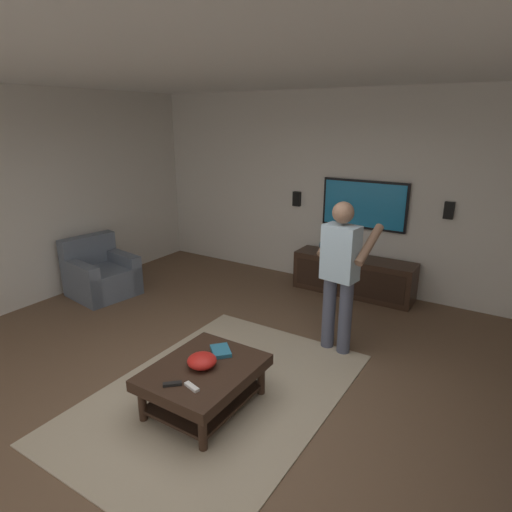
% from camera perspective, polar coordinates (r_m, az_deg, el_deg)
% --- Properties ---
extents(ground_plane, '(8.18, 8.18, 0.00)m').
position_cam_1_polar(ground_plane, '(4.16, -5.11, -18.14)').
color(ground_plane, brown).
extents(wall_back_tv, '(0.10, 7.02, 2.82)m').
position_cam_1_polar(wall_back_tv, '(6.45, 13.09, 8.10)').
color(wall_back_tv, silver).
rests_on(wall_back_tv, ground).
extents(ceiling_slab, '(6.83, 7.02, 0.10)m').
position_cam_1_polar(ceiling_slab, '(3.41, -6.55, 25.01)').
color(ceiling_slab, white).
extents(area_rug, '(2.79, 1.94, 0.01)m').
position_cam_1_polar(area_rug, '(4.21, -4.89, -17.58)').
color(area_rug, tan).
rests_on(area_rug, ground).
extents(armchair, '(0.91, 0.92, 0.82)m').
position_cam_1_polar(armchair, '(6.61, -19.63, -2.44)').
color(armchair, slate).
rests_on(armchair, ground).
extents(coffee_table, '(1.00, 0.80, 0.40)m').
position_cam_1_polar(coffee_table, '(3.92, -6.82, -15.49)').
color(coffee_table, '#332116').
rests_on(coffee_table, ground).
extents(media_console, '(0.45, 1.70, 0.55)m').
position_cam_1_polar(media_console, '(6.39, 12.59, -2.53)').
color(media_console, '#332116').
rests_on(media_console, ground).
extents(tv, '(0.05, 1.21, 0.68)m').
position_cam_1_polar(tv, '(6.35, 13.94, 6.54)').
color(tv, black).
extents(person_standing, '(0.59, 0.59, 1.64)m').
position_cam_1_polar(person_standing, '(4.61, 10.99, -1.65)').
color(person_standing, '#4C5166').
rests_on(person_standing, ground).
extents(bowl, '(0.25, 0.25, 0.11)m').
position_cam_1_polar(bowl, '(3.84, -7.08, -13.43)').
color(bowl, red).
rests_on(bowl, coffee_table).
extents(remote_white, '(0.08, 0.16, 0.02)m').
position_cam_1_polar(remote_white, '(3.61, -8.40, -16.56)').
color(remote_white, white).
rests_on(remote_white, coffee_table).
extents(remote_black, '(0.14, 0.14, 0.02)m').
position_cam_1_polar(remote_black, '(3.67, -10.87, -16.11)').
color(remote_black, black).
rests_on(remote_black, coffee_table).
extents(book, '(0.27, 0.27, 0.04)m').
position_cam_1_polar(book, '(4.04, -4.63, -12.26)').
color(book, teal).
rests_on(book, coffee_table).
extents(vase_round, '(0.22, 0.22, 0.22)m').
position_cam_1_polar(vase_round, '(6.41, 9.24, 1.37)').
color(vase_round, teal).
rests_on(vase_round, media_console).
extents(wall_speaker_left, '(0.06, 0.12, 0.22)m').
position_cam_1_polar(wall_speaker_left, '(6.10, 23.91, 5.47)').
color(wall_speaker_left, black).
extents(wall_speaker_right, '(0.06, 0.12, 0.22)m').
position_cam_1_polar(wall_speaker_right, '(6.77, 5.36, 7.45)').
color(wall_speaker_right, black).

